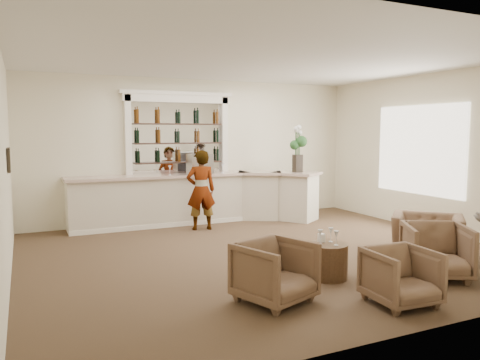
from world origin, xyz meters
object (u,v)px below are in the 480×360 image
at_px(bar_counter, 199,198).
at_px(flower_vase, 298,146).
at_px(espresso_machine, 200,164).
at_px(armchair_right, 436,251).
at_px(cocktail_table, 328,261).
at_px(armchair_left, 275,272).
at_px(armchair_center, 401,277).
at_px(armchair_far, 427,236).
at_px(sommelier, 201,190).

relative_size(bar_counter, flower_vase, 5.25).
bearing_deg(espresso_machine, armchair_right, -72.67).
relative_size(cocktail_table, armchair_left, 0.67).
height_order(bar_counter, armchair_center, bar_counter).
distance_m(armchair_far, espresso_machine, 5.05).
xyz_separation_m(armchair_center, flower_vase, (1.75, 5.18, 1.41)).
relative_size(armchair_center, armchair_right, 0.88).
xyz_separation_m(sommelier, flower_vase, (2.43, 0.06, 0.90)).
height_order(armchair_center, armchair_far, armchair_far).
relative_size(cocktail_table, armchair_center, 0.74).
bearing_deg(armchair_left, bar_counter, 60.95).
height_order(armchair_left, flower_vase, flower_vase).
height_order(cocktail_table, armchair_left, armchair_left).
distance_m(sommelier, espresso_machine, 0.85).
relative_size(bar_counter, sommelier, 3.36).
xyz_separation_m(bar_counter, flower_vase, (2.23, -0.63, 1.18)).
relative_size(cocktail_table, armchair_far, 0.51).
bearing_deg(armchair_left, armchair_center, -47.49).
xyz_separation_m(armchair_left, armchair_center, (1.35, -0.72, -0.03)).
relative_size(armchair_left, espresso_machine, 1.65).
bearing_deg(armchair_center, bar_counter, 98.47).
xyz_separation_m(cocktail_table, armchair_right, (1.41, -0.64, 0.14)).
bearing_deg(armchair_right, armchair_center, -124.00).
bearing_deg(armchair_far, sommelier, 172.84).
xyz_separation_m(cocktail_table, armchair_far, (2.16, 0.23, 0.11)).
bearing_deg(armchair_far, bar_counter, 166.32).
relative_size(bar_counter, armchair_right, 6.62).
relative_size(armchair_left, armchair_far, 0.76).
relative_size(cocktail_table, espresso_machine, 1.11).
bearing_deg(armchair_far, flower_vase, 140.32).
relative_size(sommelier, espresso_machine, 3.35).
xyz_separation_m(bar_counter, sommelier, (-0.20, -0.69, 0.28)).
bearing_deg(armchair_right, armchair_left, -152.60).
height_order(sommelier, flower_vase, flower_vase).
bearing_deg(armchair_far, armchair_center, -96.48).
bearing_deg(sommelier, cocktail_table, 106.21).
bearing_deg(cocktail_table, armchair_left, -156.14).
bearing_deg(armchair_center, sommelier, 101.32).
xyz_separation_m(cocktail_table, espresso_machine, (-0.28, 4.54, 1.11)).
distance_m(cocktail_table, armchair_center, 1.25).
xyz_separation_m(armchair_center, armchair_far, (1.96, 1.45, 0.01)).
height_order(bar_counter, cocktail_table, bar_counter).
relative_size(cocktail_table, sommelier, 0.33).
bearing_deg(flower_vase, armchair_right, -96.56).
bearing_deg(armchair_center, armchair_left, 155.65).
xyz_separation_m(sommelier, armchair_center, (0.69, -5.12, -0.50)).
height_order(bar_counter, flower_vase, flower_vase).
bearing_deg(sommelier, armchair_far, 134.82).
bearing_deg(armchair_right, flower_vase, 113.83).
bearing_deg(flower_vase, espresso_machine, 165.36).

